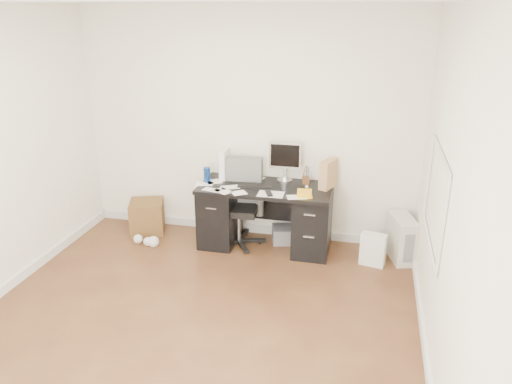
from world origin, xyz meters
The scene contains 18 objects.
ground centered at (0.00, 0.00, 0.00)m, with size 4.00×4.00×0.00m, color #462416.
room_shell centered at (0.03, 0.03, 1.66)m, with size 4.02×4.02×2.71m.
desk centered at (0.30, 1.65, 0.40)m, with size 1.50×0.70×0.75m.
loose_papers centered at (0.10, 1.60, 0.75)m, with size 1.10×0.60×0.00m, color silver, non-canonical shape.
lcd_monitor centered at (0.48, 1.88, 0.99)m, with size 0.37×0.21×0.47m, color #AFAFB3, non-canonical shape.
keyboard centered at (0.19, 1.61, 0.76)m, with size 0.38×0.13×0.02m, color black.
computer_mouse centered at (0.77, 1.65, 0.78)m, with size 0.05×0.05×0.05m, color #AFAFB3.
travel_mug centered at (-0.39, 1.64, 0.84)m, with size 0.08×0.08×0.17m, color #153F94.
white_binder centered at (-0.24, 1.85, 0.92)m, with size 0.14×0.29×0.34m, color white.
magazine_file centered at (0.99, 1.77, 0.91)m, with size 0.14×0.28×0.32m, color #AB7953.
pen_cup centered at (0.73, 1.83, 0.86)m, with size 0.09×0.09×0.21m, color brown, non-canonical shape.
yellow_book centered at (0.78, 1.47, 0.77)m, with size 0.17×0.22×0.04m, color yellow.
paper_remote centered at (0.41, 1.42, 0.76)m, with size 0.28×0.23×0.02m, color silver, non-canonical shape.
office_chair centered at (-0.02, 1.64, 0.51)m, with size 0.58×0.58×1.02m, color #515452, non-canonical shape.
pc_tower centered at (1.84, 1.70, 0.25)m, with size 0.22×0.49×0.49m, color beige.
shopping_bag centered at (1.54, 1.48, 0.18)m, with size 0.27×0.19×0.36m, color silver.
wicker_basket centered at (-1.22, 1.71, 0.20)m, with size 0.40×0.40×0.40m, color #4D3217.
desk_printer centered at (0.52, 1.82, 0.09)m, with size 0.32×0.27×0.19m, color slate.
Camera 1 is at (1.41, -3.54, 2.67)m, focal length 35.00 mm.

